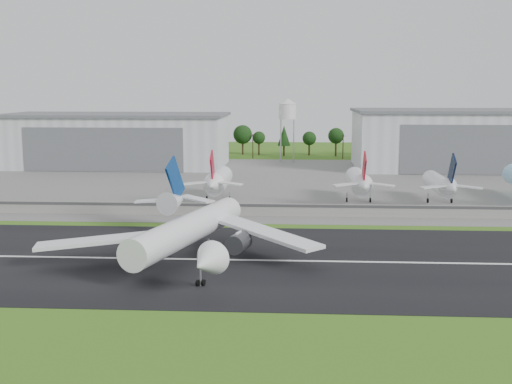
# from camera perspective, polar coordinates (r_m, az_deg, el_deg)

# --- Properties ---
(ground) EXTENTS (600.00, 600.00, 0.00)m
(ground) POSITION_cam_1_polar(r_m,az_deg,el_deg) (118.15, 4.23, -7.45)
(ground) COLOR #396A19
(ground) RESTS_ON ground
(runway) EXTENTS (320.00, 60.00, 0.10)m
(runway) POSITION_cam_1_polar(r_m,az_deg,el_deg) (127.75, 4.17, -6.15)
(runway) COLOR black
(runway) RESTS_ON ground
(runway_centerline) EXTENTS (220.00, 1.00, 0.02)m
(runway_centerline) POSITION_cam_1_polar(r_m,az_deg,el_deg) (127.74, 4.17, -6.12)
(runway_centerline) COLOR white
(runway_centerline) RESTS_ON runway
(apron) EXTENTS (320.00, 150.00, 0.10)m
(apron) POSITION_cam_1_polar(r_m,az_deg,el_deg) (235.66, 3.82, 0.90)
(apron) COLOR slate
(apron) RESTS_ON ground
(blast_fence) EXTENTS (240.00, 0.61, 3.50)m
(blast_fence) POSITION_cam_1_polar(r_m,az_deg,el_deg) (171.23, 3.98, -1.62)
(blast_fence) COLOR gray
(blast_fence) RESTS_ON ground
(hangar_west) EXTENTS (97.00, 44.00, 23.20)m
(hangar_west) POSITION_cam_1_polar(r_m,az_deg,el_deg) (289.73, -12.30, 4.55)
(hangar_west) COLOR silver
(hangar_west) RESTS_ON ground
(hangar_east) EXTENTS (102.00, 47.00, 25.20)m
(hangar_east) POSITION_cam_1_polar(r_m,az_deg,el_deg) (289.38, 18.85, 4.47)
(hangar_east) COLOR silver
(hangar_east) RESTS_ON ground
(water_tower) EXTENTS (8.40, 8.40, 29.40)m
(water_tower) POSITION_cam_1_polar(r_m,az_deg,el_deg) (298.40, 2.81, 7.36)
(water_tower) COLOR #99999E
(water_tower) RESTS_ON ground
(utility_poles) EXTENTS (230.00, 3.00, 12.00)m
(utility_poles) POSITION_cam_1_polar(r_m,az_deg,el_deg) (315.05, 3.72, 2.97)
(utility_poles) COLOR black
(utility_poles) RESTS_ON ground
(treeline) EXTENTS (320.00, 16.00, 22.00)m
(treeline) POSITION_cam_1_polar(r_m,az_deg,el_deg) (329.97, 3.70, 3.25)
(treeline) COLOR black
(treeline) RESTS_ON ground
(main_airliner) EXTENTS (55.12, 58.31, 18.17)m
(main_airliner) POSITION_cam_1_polar(r_m,az_deg,el_deg) (127.82, -6.02, -3.93)
(main_airliner) COLOR white
(main_airliner) RESTS_ON runway
(parked_jet_red_a) EXTENTS (7.36, 31.29, 16.88)m
(parked_jet_red_a) POSITION_cam_1_polar(r_m,az_deg,el_deg) (193.13, -3.45, 0.98)
(parked_jet_red_a) COLOR white
(parked_jet_red_a) RESTS_ON ground
(parked_jet_red_b) EXTENTS (7.36, 31.29, 16.85)m
(parked_jet_red_b) POSITION_cam_1_polar(r_m,az_deg,el_deg) (192.78, 9.18, 0.86)
(parked_jet_red_b) COLOR silver
(parked_jet_red_b) RESTS_ON ground
(parked_jet_navy) EXTENTS (7.36, 31.29, 16.41)m
(parked_jet_navy) POSITION_cam_1_polar(r_m,az_deg,el_deg) (196.68, 16.16, 0.65)
(parked_jet_navy) COLOR white
(parked_jet_navy) RESTS_ON ground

